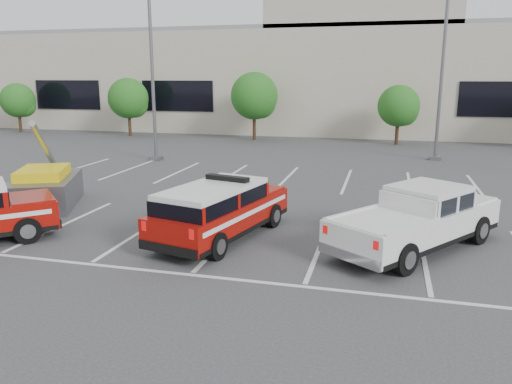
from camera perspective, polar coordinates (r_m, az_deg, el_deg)
ground at (r=14.52m, az=-3.28°, el=-5.26°), size 120.00×120.00×0.00m
stall_markings at (r=18.68m, az=0.94°, el=-1.02°), size 23.00×15.00×0.01m
convention_building at (r=45.15m, az=9.66°, el=13.16°), size 60.00×16.99×13.20m
tree_far_left at (r=45.72m, az=-25.44°, el=9.31°), size 2.77×2.77×3.99m
tree_left at (r=40.08m, az=-14.24°, el=10.18°), size 3.07×3.07×4.42m
tree_mid_left at (r=36.36m, az=-0.04°, el=10.74°), size 3.37×3.37×4.85m
tree_mid_right at (r=35.22m, az=16.12°, el=9.27°), size 2.77×2.77×3.99m
light_pole_left at (r=27.94m, az=-11.81°, el=14.14°), size 0.90×0.60×10.24m
light_pole_mid at (r=29.23m, az=20.55°, el=13.54°), size 0.90×0.60×10.24m
fire_chief_suv at (r=14.31m, az=-4.13°, el=-2.53°), size 2.96×5.30×1.76m
white_pickup at (r=14.13m, az=17.94°, el=-3.57°), size 4.75×5.56×1.69m
utility_rig at (r=19.35m, az=-23.40°, el=0.26°), size 3.32×4.38×3.12m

